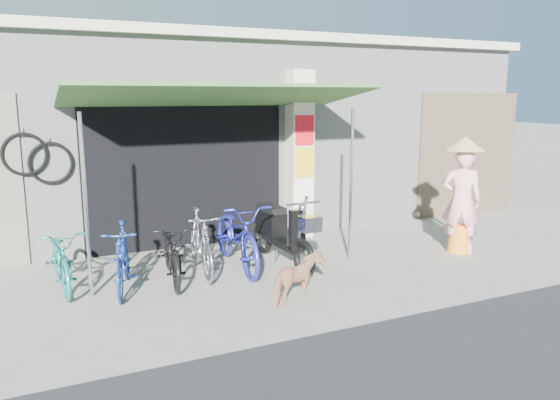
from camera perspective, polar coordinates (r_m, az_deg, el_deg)
name	(u,v)px	position (r m, az deg, el deg)	size (l,w,h in m)	color
ground	(323,281)	(7.73, 4.53, -8.46)	(80.00, 80.00, 0.00)	gray
bicycle_shop	(209,129)	(12.00, -7.48, 7.35)	(12.30, 5.30, 3.66)	#9BA099
shop_pillar	(299,155)	(9.91, 1.98, 4.75)	(0.42, 0.44, 3.00)	beige
awning	(220,98)	(8.41, -6.27, 10.54)	(4.60, 1.88, 2.72)	#345E2A
neighbour_right	(467,155)	(12.47, 18.99, 4.51)	(2.60, 0.06, 2.60)	brown
bike_teal	(62,258)	(7.88, -21.86, -5.63)	(0.56, 1.61, 0.85)	#1A7870
bike_blue	(122,258)	(7.50, -16.14, -5.83)	(0.43, 1.51, 0.91)	navy
bike_black	(172,252)	(7.74, -11.18, -5.30)	(0.56, 1.61, 0.85)	black
bike_silver	(201,242)	(7.97, -8.30, -4.37)	(0.44, 1.57, 0.95)	#A3A2A6
bike_navy	(237,234)	(8.17, -4.48, -3.60)	(0.69, 1.97, 1.03)	#21249B
street_dog	(298,280)	(6.83, 1.93, -8.31)	(0.33, 0.73, 0.62)	tan
moped	(281,232)	(8.34, 0.07, -3.41)	(0.55, 1.93, 1.09)	black
nun	(462,197)	(9.36, 18.46, 0.35)	(0.75, 0.73, 1.91)	pink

